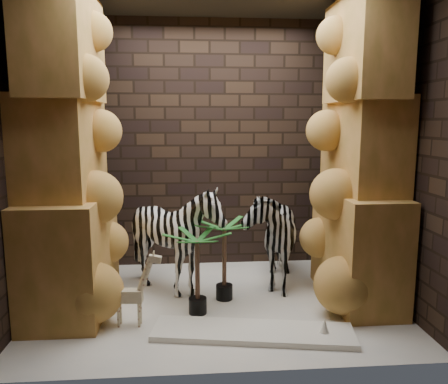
{
  "coord_description": "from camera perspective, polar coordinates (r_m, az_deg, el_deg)",
  "views": [
    {
      "loc": [
        -0.26,
        -4.16,
        1.79
      ],
      "look_at": [
        0.08,
        0.15,
        1.1
      ],
      "focal_mm": 35.22,
      "sensor_mm": 36.0,
      "label": 1
    }
  ],
  "objects": [
    {
      "name": "zebra_left",
      "position": [
        4.62,
        -6.26,
        -6.71
      ],
      "size": [
        1.0,
        1.22,
        1.07
      ],
      "primitive_type": "imported",
      "rotation": [
        0.0,
        0.0,
        0.04
      ],
      "color": "white",
      "rests_on": "floor"
    },
    {
      "name": "surfboard",
      "position": [
        3.92,
        3.77,
        -17.69
      ],
      "size": [
        1.75,
        0.7,
        0.05
      ],
      "primitive_type": "cube",
      "rotation": [
        0.0,
        0.0,
        -0.17
      ],
      "color": "white",
      "rests_on": "floor"
    },
    {
      "name": "floor",
      "position": [
        4.54,
        -0.92,
        -14.12
      ],
      "size": [
        3.5,
        3.5,
        0.0
      ],
      "primitive_type": "plane",
      "color": "white",
      "rests_on": "ground"
    },
    {
      "name": "palm_back",
      "position": [
        4.16,
        -3.47,
        -10.39
      ],
      "size": [
        0.36,
        0.36,
        0.8
      ],
      "primitive_type": null,
      "color": "#166014",
      "rests_on": "floor"
    },
    {
      "name": "rock_pillar_left",
      "position": [
        4.32,
        -19.91,
        4.73
      ],
      "size": [
        0.68,
        1.3,
        3.0
      ],
      "primitive_type": null,
      "color": "#DC9851",
      "rests_on": "floor"
    },
    {
      "name": "wall_left",
      "position": [
        4.42,
        -24.3,
        4.56
      ],
      "size": [
        0.0,
        3.0,
        3.0
      ],
      "primitive_type": "plane",
      "rotation": [
        1.57,
        0.0,
        1.57
      ],
      "color": "black",
      "rests_on": "ground"
    },
    {
      "name": "palm_front",
      "position": [
        4.47,
        0.04,
        -8.76
      ],
      "size": [
        0.36,
        0.36,
        0.83
      ],
      "primitive_type": null,
      "color": "#166014",
      "rests_on": "floor"
    },
    {
      "name": "wall_back",
      "position": [
        5.42,
        -1.82,
        6.07
      ],
      "size": [
        3.5,
        0.0,
        3.5
      ],
      "primitive_type": "plane",
      "rotation": [
        1.57,
        0.0,
        0.0
      ],
      "color": "black",
      "rests_on": "ground"
    },
    {
      "name": "zebra_right",
      "position": [
        4.9,
        6.01,
        -4.44
      ],
      "size": [
        0.76,
        1.17,
        1.29
      ],
      "primitive_type": "imported",
      "rotation": [
        0.0,
        0.0,
        -0.17
      ],
      "color": "white",
      "rests_on": "floor"
    },
    {
      "name": "giraffe_toy",
      "position": [
        4.03,
        -12.27,
        -12.05
      ],
      "size": [
        0.37,
        0.15,
        0.7
      ],
      "primitive_type": null,
      "rotation": [
        0.0,
        0.0,
        -0.07
      ],
      "color": "beige",
      "rests_on": "floor"
    },
    {
      "name": "wall_front",
      "position": [
        2.93,
        0.59,
        3.42
      ],
      "size": [
        3.5,
        0.0,
        3.5
      ],
      "primitive_type": "plane",
      "rotation": [
        -1.57,
        0.0,
        0.0
      ],
      "color": "black",
      "rests_on": "ground"
    },
    {
      "name": "rock_pillar_right",
      "position": [
        4.5,
        17.48,
        5.01
      ],
      "size": [
        0.58,
        1.25,
        3.0
      ],
      "primitive_type": null,
      "color": "#DC9851",
      "rests_on": "floor"
    },
    {
      "name": "wall_right",
      "position": [
        4.63,
        21.28,
        4.92
      ],
      "size": [
        0.0,
        3.0,
        3.0
      ],
      "primitive_type": "plane",
      "rotation": [
        1.57,
        0.0,
        -1.57
      ],
      "color": "black",
      "rests_on": "ground"
    }
  ]
}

